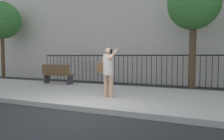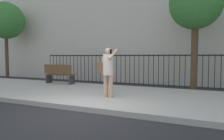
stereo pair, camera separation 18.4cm
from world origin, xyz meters
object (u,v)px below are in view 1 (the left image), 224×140
pedestrian_on_phone (108,69)px  street_tree_mid (194,5)px  street_bench (57,74)px  street_tree_near (2,20)px

pedestrian_on_phone → street_tree_mid: bearing=54.6°
pedestrian_on_phone → street_bench: (-3.70, 2.18, -0.44)m
street_tree_mid → street_bench: bearing=-168.3°
street_tree_near → street_tree_mid: 11.52m
pedestrian_on_phone → street_tree_near: (-9.07, 3.62, 2.71)m
pedestrian_on_phone → street_bench: 4.32m
street_bench → street_tree_mid: street_tree_mid is taller
pedestrian_on_phone → street_tree_near: street_tree_near is taller
pedestrian_on_phone → street_tree_near: 10.13m
street_bench → street_tree_near: size_ratio=0.32×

